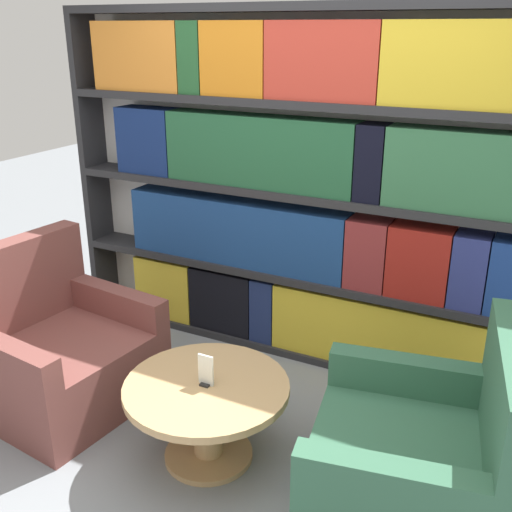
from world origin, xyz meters
TOP-DOWN VIEW (x-y plane):
  - ground_plane at (0.00, 0.00)m, footprint 14.00×14.00m
  - bookshelf at (0.03, 1.47)m, footprint 3.59×0.30m
  - armchair_left at (-1.13, 0.27)m, footprint 0.96×1.00m
  - armchair_right at (1.00, 0.28)m, footprint 1.01×1.05m
  - coffee_table at (-0.07, 0.22)m, footprint 0.84×0.84m
  - table_sign at (-0.07, 0.22)m, footprint 0.08×0.06m

SIDE VIEW (x-z plane):
  - ground_plane at x=0.00m, z-range 0.00..0.00m
  - armchair_left at x=-1.13m, z-range -0.17..0.78m
  - armchair_right at x=1.00m, z-range -0.17..0.78m
  - coffee_table at x=-0.07m, z-range 0.10..0.54m
  - table_sign at x=-0.07m, z-range 0.43..0.59m
  - bookshelf at x=0.03m, z-range -0.03..2.21m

